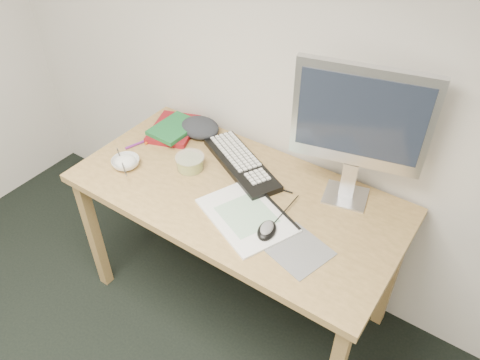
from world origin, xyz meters
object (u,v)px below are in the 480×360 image
object	(u,v)px
sketchpad	(247,215)
keyboard	(241,164)
rice_bowl	(126,163)
desk	(236,206)
monitor	(360,122)

from	to	relation	value
sketchpad	keyboard	bearing A→B (deg)	151.74
rice_bowl	keyboard	bearing A→B (deg)	34.53
desk	rice_bowl	distance (m)	0.53
desk	keyboard	world-z (taller)	keyboard
desk	keyboard	bearing A→B (deg)	117.26
sketchpad	desk	bearing A→B (deg)	163.83
desk	sketchpad	xyz separation A→B (m)	(0.12, -0.10, 0.09)
desk	sketchpad	distance (m)	0.18
desk	sketchpad	world-z (taller)	sketchpad
rice_bowl	desk	bearing A→B (deg)	15.47
rice_bowl	monitor	bearing A→B (deg)	22.44
desk	sketchpad	bearing A→B (deg)	-39.72
desk	keyboard	xyz separation A→B (m)	(-0.08, 0.15, 0.10)
keyboard	monitor	xyz separation A→B (m)	(0.47, 0.08, 0.35)
desk	rice_bowl	xyz separation A→B (m)	(-0.50, -0.14, 0.10)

